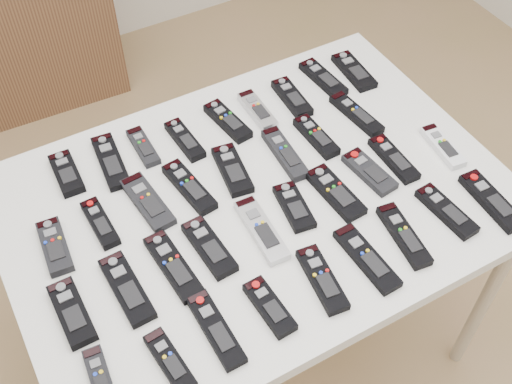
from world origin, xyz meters
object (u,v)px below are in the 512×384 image
remote_28 (170,361)px  remote_30 (270,307)px  remote_26 (443,146)px  remote_33 (404,235)px  remote_25 (394,159)px  remote_9 (55,247)px  table (256,211)px  remote_11 (148,202)px  remote_1 (111,162)px  remote_8 (354,71)px  remote_17 (72,313)px  remote_15 (316,136)px  remote_27 (100,379)px  remote_19 (173,266)px  remote_4 (228,121)px  remote_23 (335,193)px  remote_2 (143,147)px  remote_24 (369,172)px  remote_0 (67,173)px  remote_35 (492,201)px  remote_18 (127,288)px  remote_14 (285,154)px  remote_7 (323,78)px  remote_5 (257,111)px  remote_20 (209,247)px  remote_22 (294,207)px  remote_21 (261,230)px  remote_13 (232,170)px  remote_31 (322,279)px  remote_6 (292,98)px  remote_10 (100,223)px  remote_29 (216,329)px  remote_12 (189,187)px  remote_32 (367,258)px  remote_16 (356,114)px  remote_34 (446,211)px

remote_28 → remote_30: 0.24m
remote_26 → remote_33: size_ratio=0.85×
remote_25 → remote_30: 0.56m
remote_9 → table: bearing=-5.7°
table → remote_11: bearing=155.9°
remote_1 → remote_8: (0.77, -0.01, -0.00)m
remote_11 → remote_17: bearing=-147.2°
remote_11 → remote_28: bearing=-112.4°
remote_15 → remote_27: (-0.76, -0.37, -0.00)m
remote_19 → remote_9: bearing=136.3°
remote_4 → remote_23: 0.38m
remote_2 → remote_24: size_ratio=0.91×
remote_0 → remote_35: bearing=-32.0°
remote_18 → remote_25: bearing=0.1°
remote_9 → remote_14: same height
remote_4 → remote_7: 0.33m
remote_1 → remote_33: size_ratio=1.04×
remote_14 → remote_19: size_ratio=0.94×
remote_5 → remote_20: 0.49m
remote_22 → remote_25: 0.31m
remote_17 → remote_7: bearing=23.0°
remote_21 → remote_24: bearing=7.1°
remote_33 → remote_1: bearing=140.1°
remote_5 → remote_26: remote_5 is taller
remote_13 → remote_15: size_ratio=1.04×
remote_11 → remote_22: (0.31, -0.19, -0.00)m
remote_27 → remote_31: 0.52m
remote_13 → remote_27: (-0.50, -0.37, -0.00)m
remote_6 → remote_10: 0.66m
remote_35 → remote_4: bearing=130.3°
remote_29 → remote_31: size_ratio=1.09×
remote_12 → remote_27: 0.53m
remote_29 → remote_13: bearing=57.1°
remote_13 → remote_31: same height
remote_19 → remote_22: (0.33, 0.01, -0.00)m
remote_4 → remote_31: 0.57m
remote_26 → remote_5: bearing=141.5°
remote_13 → remote_25: size_ratio=0.99×
remote_4 → remote_9: 0.58m
remote_5 → remote_10: size_ratio=1.03×
remote_23 → remote_6: bearing=72.5°
remote_13 → remote_32: remote_13 is taller
remote_16 → remote_21: remote_16 is taller
remote_19 → remote_26: same height
remote_8 → remote_19: size_ratio=0.85×
remote_21 → remote_34: bearing=-19.6°
remote_32 → remote_19: bearing=151.4°
remote_7 → remote_27: bearing=-152.3°
remote_17 → remote_25: remote_17 is taller
remote_30 → remote_31: same height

